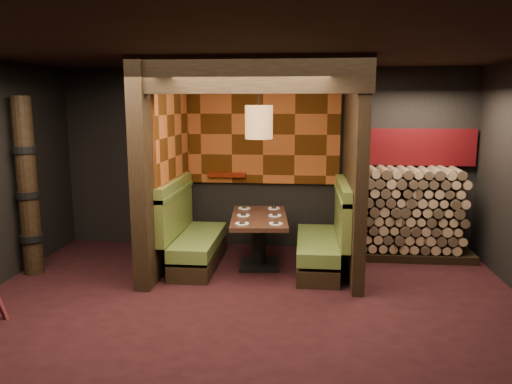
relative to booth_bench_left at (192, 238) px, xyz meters
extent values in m
cube|color=black|center=(0.96, -1.65, -0.41)|extent=(6.50, 5.50, 0.02)
cube|color=black|center=(0.96, -1.65, 2.46)|extent=(6.50, 5.50, 0.02)
cube|color=black|center=(0.96, 1.11, 1.02)|extent=(6.50, 0.02, 2.85)
cube|color=black|center=(0.96, -4.41, 1.02)|extent=(6.50, 0.02, 2.85)
cube|color=black|center=(-0.39, 0.00, 1.02)|extent=(0.20, 2.20, 2.85)
cube|color=black|center=(2.26, 0.05, 1.02)|extent=(0.15, 2.10, 2.85)
cube|color=black|center=(0.94, -0.95, 2.23)|extent=(2.85, 0.18, 0.44)
cube|color=#A0491C|center=(0.94, 1.06, 1.42)|extent=(2.40, 0.06, 1.55)
cube|color=#A0491C|center=(-0.27, 0.17, 1.45)|extent=(0.04, 1.85, 1.45)
cube|color=#631608|center=(0.36, 1.00, 0.78)|extent=(0.60, 0.12, 0.07)
cube|color=black|center=(0.11, 0.00, -0.29)|extent=(0.55, 1.60, 0.22)
cube|color=#556C2B|center=(0.11, 0.00, -0.04)|extent=(0.55, 1.60, 0.18)
cube|color=#3E571B|center=(-0.23, 0.00, 0.35)|extent=(0.12, 1.60, 0.78)
cube|color=#556C2B|center=(-0.23, 0.00, 0.70)|extent=(0.15, 1.60, 0.06)
cube|color=black|center=(1.79, 0.00, -0.29)|extent=(0.55, 1.60, 0.22)
cube|color=#556C2B|center=(1.79, 0.00, -0.04)|extent=(0.55, 1.60, 0.18)
cube|color=#3E571B|center=(2.12, 0.00, 0.35)|extent=(0.12, 1.60, 0.78)
cube|color=#556C2B|center=(2.12, 0.00, 0.70)|extent=(0.15, 1.60, 0.06)
cube|color=black|center=(0.97, 0.02, -0.37)|extent=(0.60, 0.60, 0.06)
cylinder|color=black|center=(0.97, 0.02, -0.06)|extent=(0.20, 0.20, 0.68)
cube|color=#3D2319|center=(0.97, 0.02, 0.31)|extent=(0.89, 1.47, 0.06)
cylinder|color=white|center=(0.79, -0.48, 0.35)|extent=(0.18, 0.18, 0.01)
cube|color=black|center=(0.79, -0.48, 0.37)|extent=(0.08, 0.12, 0.02)
cylinder|color=white|center=(1.23, -0.44, 0.35)|extent=(0.18, 0.18, 0.01)
cube|color=black|center=(1.23, -0.44, 0.37)|extent=(0.08, 0.12, 0.02)
cylinder|color=white|center=(0.75, 0.00, 0.35)|extent=(0.18, 0.18, 0.01)
cube|color=black|center=(0.75, 0.00, 0.37)|extent=(0.08, 0.12, 0.02)
cylinder|color=white|center=(1.19, 0.04, 0.35)|extent=(0.18, 0.18, 0.01)
cube|color=black|center=(1.19, 0.04, 0.37)|extent=(0.08, 0.12, 0.02)
cylinder|color=white|center=(0.70, 0.48, 0.35)|extent=(0.18, 0.18, 0.01)
cube|color=black|center=(0.70, 0.48, 0.37)|extent=(0.08, 0.12, 0.02)
cylinder|color=white|center=(1.14, 0.52, 0.35)|extent=(0.18, 0.18, 0.01)
cube|color=black|center=(1.14, 0.52, 0.37)|extent=(0.08, 0.12, 0.02)
cylinder|color=olive|center=(0.97, -0.03, 1.65)|extent=(0.38, 0.38, 0.45)
sphere|color=#FFC672|center=(0.97, -0.03, 1.65)|extent=(0.18, 0.18, 0.18)
cylinder|color=black|center=(0.97, -0.03, 2.16)|extent=(0.02, 0.02, 0.57)
cylinder|color=black|center=(-2.09, -0.55, 0.80)|extent=(0.26, 0.26, 2.40)
cylinder|color=black|center=(-2.09, -0.55, 0.10)|extent=(0.31, 0.31, 0.09)
cylinder|color=black|center=(-2.09, -0.55, 0.70)|extent=(0.31, 0.31, 0.09)
cylinder|color=black|center=(-2.09, -0.55, 1.30)|extent=(0.31, 0.31, 0.09)
cube|color=black|center=(3.25, 0.70, -0.34)|extent=(1.73, 0.70, 0.12)
cube|color=brown|center=(3.25, 0.70, 0.34)|extent=(1.73, 0.70, 1.24)
cube|color=maroon|center=(3.25, 1.03, 1.24)|extent=(1.83, 0.10, 0.56)
cube|color=black|center=(2.35, 0.31, 1.02)|extent=(0.08, 0.08, 2.85)
camera|label=1|loc=(1.60, -6.78, 1.91)|focal=35.00mm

